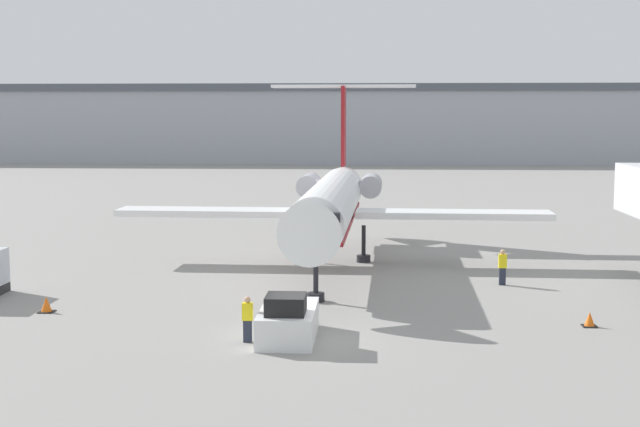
{
  "coord_description": "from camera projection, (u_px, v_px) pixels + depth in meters",
  "views": [
    {
      "loc": [
        2.61,
        -32.72,
        8.64
      ],
      "look_at": [
        0.0,
        11.9,
        3.52
      ],
      "focal_mm": 50.0,
      "sensor_mm": 36.0,
      "label": 1
    }
  ],
  "objects": [
    {
      "name": "pushback_tug",
      "position": [
        288.0,
        321.0,
        33.98
      ],
      "size": [
        2.1,
        4.37,
        1.88
      ],
      "color": "silver",
      "rests_on": "ground"
    },
    {
      "name": "traffic_cone_right",
      "position": [
        590.0,
        320.0,
        35.95
      ],
      "size": [
        0.58,
        0.58,
        0.61
      ],
      "color": "black",
      "rests_on": "ground"
    },
    {
      "name": "worker_by_wing",
      "position": [
        503.0,
        266.0,
        44.52
      ],
      "size": [
        0.4,
        0.25,
        1.8
      ],
      "color": "#232838",
      "rests_on": "ground"
    },
    {
      "name": "traffic_cone_left",
      "position": [
        46.0,
        305.0,
        38.53
      ],
      "size": [
        0.65,
        0.65,
        0.68
      ],
      "color": "black",
      "rests_on": "ground"
    },
    {
      "name": "worker_near_tug",
      "position": [
        248.0,
        318.0,
        33.46
      ],
      "size": [
        0.4,
        0.25,
        1.75
      ],
      "color": "#232838",
      "rests_on": "ground"
    },
    {
      "name": "terminal_building",
      "position": [
        357.0,
        123.0,
        151.85
      ],
      "size": [
        180.0,
        16.8,
        13.19
      ],
      "color": "#9EA3AD",
      "rests_on": "ground"
    },
    {
      "name": "ground_plane",
      "position": [
        302.0,
        342.0,
        33.59
      ],
      "size": [
        600.0,
        600.0,
        0.0
      ],
      "primitive_type": "plane",
      "color": "gray"
    },
    {
      "name": "airplane_main",
      "position": [
        332.0,
        201.0,
        50.48
      ],
      "size": [
        24.74,
        26.06,
        10.47
      ],
      "color": "white",
      "rests_on": "ground"
    }
  ]
}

